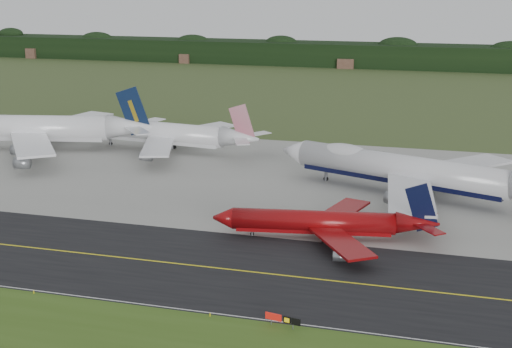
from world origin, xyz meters
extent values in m
plane|color=#425226|center=(0.00, 0.00, 0.00)|extent=(600.00, 600.00, 0.00)
cube|color=black|center=(0.00, -4.00, 0.01)|extent=(400.00, 32.00, 0.02)
cube|color=gray|center=(0.00, 51.00, 0.01)|extent=(400.00, 78.00, 0.01)
cube|color=yellow|center=(0.00, -4.00, 0.03)|extent=(400.00, 0.40, 0.00)
cube|color=silver|center=(0.00, -19.50, 0.03)|extent=(400.00, 0.25, 0.00)
cube|color=black|center=(0.00, 275.00, 6.00)|extent=(700.00, 24.00, 12.00)
cylinder|color=silver|center=(17.99, 45.48, 5.87)|extent=(46.98, 21.68, 6.06)
cube|color=black|center=(17.99, 45.48, 3.90)|extent=(44.22, 19.46, 2.12)
cone|color=silver|center=(-7.30, 54.46, 5.87)|extent=(7.65, 7.70, 6.06)
ellipsoid|color=silver|center=(5.40, 49.95, 7.53)|extent=(13.37, 8.99, 3.86)
cube|color=silver|center=(21.27, 29.99, 4.81)|extent=(11.13, 27.69, 0.52)
cube|color=silver|center=(30.31, 55.42, 4.81)|extent=(25.08, 25.27, 0.52)
cylinder|color=gray|center=(17.96, 31.79, 3.15)|extent=(3.97, 3.50, 2.54)
cylinder|color=gray|center=(26.61, 56.11, 3.15)|extent=(3.97, 3.50, 2.54)
cylinder|color=gray|center=(19.19, 18.89, 3.15)|extent=(3.97, 3.50, 2.54)
cylinder|color=gray|center=(35.70, 65.34, 3.15)|extent=(3.97, 3.50, 2.54)
cylinder|color=black|center=(0.91, 51.55, 0.55)|extent=(1.19, 0.83, 1.09)
cylinder|color=slate|center=(20.47, 41.06, 2.03)|extent=(1.08, 1.08, 4.05)
cylinder|color=black|center=(20.47, 41.06, 0.55)|extent=(1.21, 0.88, 1.09)
cylinder|color=slate|center=(22.70, 47.34, 2.03)|extent=(1.08, 1.08, 4.05)
cylinder|color=black|center=(22.70, 47.34, 0.55)|extent=(1.21, 0.88, 1.09)
cylinder|color=maroon|center=(5.17, 13.83, 3.23)|extent=(29.50, 8.49, 3.96)
cube|color=maroon|center=(5.17, 13.83, 1.94)|extent=(27.90, 7.28, 1.38)
cone|color=maroon|center=(-11.07, 11.25, 3.23)|extent=(4.23, 4.48, 3.96)
cone|color=maroon|center=(23.42, 16.72, 3.52)|extent=(8.24, 5.12, 3.96)
cube|color=maroon|center=(11.40, 6.57, 2.54)|extent=(13.49, 16.45, 0.44)
cube|color=maroon|center=(8.85, 22.66, 2.54)|extent=(9.56, 17.11, 0.44)
cube|color=black|center=(23.96, 16.81, 6.51)|extent=(6.22, 1.29, 9.01)
cylinder|color=gray|center=(11.72, 2.68, 1.46)|extent=(2.39, 1.98, 1.66)
cylinder|color=gray|center=(7.95, 26.46, 1.46)|extent=(2.39, 1.98, 1.66)
cylinder|color=black|center=(-5.80, 12.09, 0.36)|extent=(0.75, 0.43, 0.71)
cylinder|color=slate|center=(7.82, 12.05, 1.02)|extent=(0.63, 0.63, 2.04)
cylinder|color=black|center=(7.82, 12.05, 0.36)|extent=(0.76, 0.46, 0.71)
cylinder|color=slate|center=(7.14, 16.34, 1.02)|extent=(0.63, 0.63, 2.04)
cylinder|color=black|center=(7.14, 16.34, 0.36)|extent=(0.76, 0.46, 0.71)
cylinder|color=white|center=(-85.52, 60.76, 6.16)|extent=(49.46, 16.30, 6.60)
cube|color=silver|center=(-85.52, 60.76, 4.02)|extent=(46.72, 14.20, 2.31)
cone|color=white|center=(-55.11, 66.97, 6.66)|extent=(14.02, 9.06, 6.60)
cube|color=white|center=(-73.87, 48.15, 5.01)|extent=(24.61, 28.87, 0.58)
cube|color=white|center=(-79.75, 76.92, 5.01)|extent=(15.46, 30.62, 0.58)
cube|color=#0C1A37|center=(-54.38, 67.12, 11.02)|extent=(9.16, 2.37, 13.33)
cylinder|color=gray|center=(-77.77, 48.01, 3.20)|extent=(4.09, 3.44, 2.77)
cylinder|color=gray|center=(-83.39, 75.53, 3.20)|extent=(4.09, 3.44, 2.77)
cylinder|color=gray|center=(-69.38, 36.69, 3.20)|extent=(4.09, 3.44, 2.77)
cylinder|color=gray|center=(-80.11, 89.23, 3.20)|extent=(4.09, 3.44, 2.77)
cylinder|color=slate|center=(-80.95, 57.99, 2.09)|extent=(1.09, 1.09, 4.18)
cylinder|color=black|center=(-80.95, 57.99, 0.59)|extent=(1.28, 0.82, 1.19)
cylinder|color=slate|center=(-82.40, 65.10, 2.09)|extent=(1.09, 1.09, 4.18)
cylinder|color=black|center=(-82.40, 65.10, 0.59)|extent=(1.28, 0.82, 1.19)
cylinder|color=white|center=(-49.08, 69.73, 5.09)|extent=(39.77, 10.19, 5.47)
cube|color=white|center=(-49.08, 69.73, 3.32)|extent=(37.65, 8.60, 1.92)
cone|color=white|center=(-71.07, 72.41, 5.09)|extent=(5.55, 6.03, 5.47)
cone|color=white|center=(-24.36, 66.72, 5.50)|extent=(10.98, 6.69, 5.47)
cube|color=white|center=(-43.59, 57.69, 4.14)|extent=(13.76, 23.66, 0.49)
cube|color=white|center=(-40.86, 80.09, 4.14)|extent=(17.97, 22.91, 0.49)
cube|color=#A90C30|center=(-23.75, 66.64, 9.06)|extent=(7.54, 1.35, 10.88)
cylinder|color=gray|center=(-44.57, 52.38, 2.64)|extent=(3.24, 2.64, 2.30)
cylinder|color=gray|center=(-40.53, 85.49, 2.64)|extent=(3.24, 2.64, 2.30)
cylinder|color=black|center=(-63.94, 71.54, 0.49)|extent=(1.03, 0.56, 0.98)
cylinder|color=slate|center=(-46.31, 66.36, 1.73)|extent=(0.85, 0.85, 3.45)
cylinder|color=black|center=(-46.31, 66.36, 0.49)|extent=(1.04, 0.61, 0.98)
cylinder|color=slate|center=(-45.58, 72.33, 1.73)|extent=(0.85, 0.85, 3.45)
cylinder|color=black|center=(-45.58, 72.33, 0.49)|extent=(1.04, 0.61, 0.98)
cylinder|color=slate|center=(6.10, -20.56, 0.38)|extent=(0.13, 0.13, 0.75)
cylinder|color=slate|center=(9.26, -21.18, 0.38)|extent=(0.13, 0.13, 0.75)
cube|color=#A1120C|center=(6.41, -20.62, 1.23)|extent=(2.35, 0.64, 0.97)
cube|color=black|center=(8.41, -21.02, 1.23)|extent=(1.09, 0.40, 0.97)
cube|color=black|center=(9.68, -21.26, 1.23)|extent=(1.30, 0.44, 0.97)
cylinder|color=yellow|center=(-30.57, -20.50, 0.25)|extent=(0.16, 0.16, 0.50)
cylinder|color=yellow|center=(-2.72, -20.50, 0.25)|extent=(0.16, 0.16, 0.50)
camera|label=1|loc=(27.52, -105.97, 45.65)|focal=50.00mm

